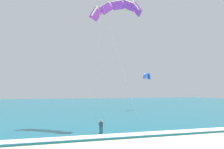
% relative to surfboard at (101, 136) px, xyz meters
% --- Properties ---
extents(sea, '(200.00, 120.00, 0.20)m').
position_rel_surfboard_xyz_m(sea, '(2.66, 57.66, 0.07)').
color(sea, '#146075').
rests_on(sea, ground).
extents(surf_foam, '(200.00, 1.73, 0.04)m').
position_rel_surfboard_xyz_m(surf_foam, '(2.66, -1.34, 0.19)').
color(surf_foam, white).
rests_on(surf_foam, sea).
extents(surfboard, '(0.53, 1.43, 0.09)m').
position_rel_surfboard_xyz_m(surfboard, '(0.00, 0.00, 0.00)').
color(surfboard, white).
rests_on(surfboard, ground).
extents(kitesurfer, '(0.55, 0.54, 1.69)m').
position_rel_surfboard_xyz_m(kitesurfer, '(0.00, 0.02, 0.91)').
color(kitesurfer, '#143347').
rests_on(kitesurfer, ground).
extents(kite_primary, '(6.00, 5.89, 15.56)m').
position_rel_surfboard_xyz_m(kite_primary, '(3.17, 4.26, 15.62)').
color(kite_primary, purple).
extents(kite_distant, '(3.35, 3.55, 1.49)m').
position_rel_surfboard_xyz_m(kite_distant, '(18.20, 26.00, 8.52)').
color(kite_distant, blue).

